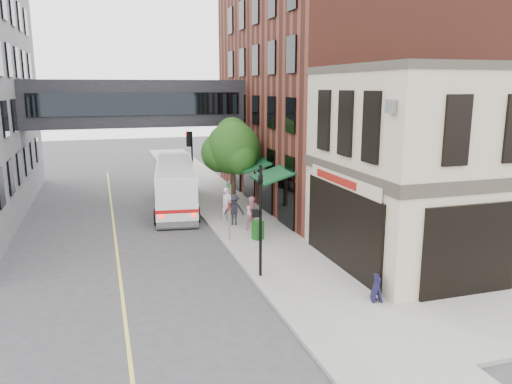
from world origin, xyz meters
TOP-DOWN VIEW (x-y plane):
  - ground at (0.00, 0.00)m, footprint 120.00×120.00m
  - sidewalk_main at (2.00, 14.00)m, footprint 4.00×60.00m
  - corner_building at (8.97, 2.00)m, footprint 10.19×8.12m
  - brick_building at (9.98, 15.00)m, footprint 13.76×18.00m
  - skyway_bridge at (-3.00, 18.00)m, footprint 14.00×3.18m
  - traffic_signal_near at (0.37, 2.00)m, footprint 0.44×0.22m
  - traffic_signal_far at (0.26, 17.00)m, footprint 0.53×0.28m
  - street_sign_pole at (0.39, 7.00)m, footprint 0.08×0.75m
  - street_tree at (2.19, 13.22)m, footprint 3.80×3.20m
  - lane_marking at (-5.00, 10.00)m, footprint 0.12×40.00m
  - bus at (-1.06, 15.05)m, footprint 3.69×10.71m
  - pedestrian_a at (1.21, 10.73)m, footprint 0.78×0.67m
  - pedestrian_b at (2.02, 8.39)m, footprint 0.95×0.79m
  - pedestrian_c at (1.32, 9.57)m, footprint 1.23×0.93m
  - newspaper_box at (1.77, 6.66)m, footprint 0.59×0.56m
  - sandwich_board at (3.60, -1.50)m, footprint 0.49×0.60m

SIDE VIEW (x-z plane):
  - ground at x=0.00m, z-range 0.00..0.00m
  - lane_marking at x=-5.00m, z-range 0.00..0.01m
  - sidewalk_main at x=2.00m, z-range 0.00..0.15m
  - sandwich_board at x=3.60m, z-range 0.15..1.07m
  - newspaper_box at x=1.77m, z-range 0.15..1.09m
  - pedestrian_c at x=1.32m, z-range 0.15..1.84m
  - pedestrian_b at x=2.02m, z-range 0.15..1.92m
  - pedestrian_a at x=1.21m, z-range 0.15..1.97m
  - bus at x=-1.06m, z-range 0.17..3.00m
  - street_sign_pole at x=0.39m, z-range 0.43..3.43m
  - traffic_signal_near at x=0.37m, z-range 0.68..5.28m
  - traffic_signal_far at x=0.26m, z-range 1.09..5.59m
  - street_tree at x=2.19m, z-range 1.11..6.71m
  - corner_building at x=8.97m, z-range -0.01..8.44m
  - skyway_bridge at x=-3.00m, z-range 5.00..8.00m
  - brick_building at x=9.98m, z-range -0.01..13.99m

